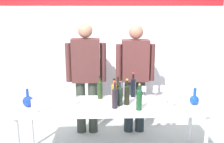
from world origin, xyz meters
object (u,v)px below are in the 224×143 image
at_px(wine_glass_left_1, 73,98).
at_px(wine_glass_right_3, 155,89).
at_px(presenter_right, 135,73).
at_px(decanter_blue_right, 194,99).
at_px(presenter_left, 86,72).
at_px(wine_bottle_5, 114,92).
at_px(wine_glass_right_0, 173,99).
at_px(wine_glass_left_2, 42,103).
at_px(display_table, 112,108).
at_px(decanter_blue_left, 28,101).
at_px(wine_bottle_4, 133,87).
at_px(wine_bottle_7, 120,95).
at_px(wine_glass_right_1, 144,89).
at_px(wine_glass_right_4, 163,89).
at_px(wine_glass_left_0, 72,92).
at_px(wine_glass_right_2, 166,96).
at_px(wine_bottle_1, 127,94).
at_px(wine_bottle_0, 118,90).
at_px(wine_bottle_6, 115,97).
at_px(wine_bottle_2, 100,89).
at_px(wine_glass_left_3, 34,104).
at_px(wine_bottle_3, 139,99).

distance_m(wine_glass_left_1, wine_glass_right_3, 1.11).
distance_m(presenter_right, wine_glass_right_3, 0.52).
relative_size(decanter_blue_right, wine_glass_right_3, 1.45).
bearing_deg(presenter_left, wine_bottle_5, -59.86).
relative_size(wine_glass_left_1, wine_glass_right_0, 0.96).
height_order(wine_glass_left_1, wine_glass_left_2, wine_glass_left_2).
bearing_deg(wine_glass_left_1, display_table, 2.83).
xyz_separation_m(decanter_blue_left, wine_glass_left_2, (0.20, -0.17, 0.04)).
distance_m(wine_glass_left_2, wine_glass_right_0, 1.56).
relative_size(wine_bottle_4, wine_bottle_7, 1.16).
xyz_separation_m(wine_glass_right_1, wine_glass_right_4, (0.26, 0.01, 0.00)).
height_order(display_table, wine_glass_right_0, wine_glass_right_0).
xyz_separation_m(wine_bottle_4, wine_glass_left_0, (-0.82, -0.06, -0.05)).
bearing_deg(wine_glass_right_2, wine_glass_left_1, -179.91).
distance_m(presenter_right, wine_glass_left_2, 1.52).
bearing_deg(decanter_blue_left, wine_glass_right_1, 11.92).
bearing_deg(display_table, wine_bottle_4, 43.86).
height_order(presenter_left, wine_glass_right_4, presenter_left).
bearing_deg(wine_glass_right_1, wine_glass_left_0, -177.16).
relative_size(presenter_left, wine_glass_left_1, 12.36).
xyz_separation_m(presenter_left, wine_bottle_4, (0.66, -0.44, -0.10)).
bearing_deg(presenter_right, presenter_left, -180.00).
relative_size(decanter_blue_left, wine_bottle_1, 0.69).
bearing_deg(presenter_right, wine_bottle_0, -118.78).
bearing_deg(wine_bottle_7, wine_glass_right_3, 30.03).
bearing_deg(wine_glass_right_0, presenter_right, 112.86).
bearing_deg(wine_bottle_6, wine_glass_right_4, 31.03).
distance_m(decanter_blue_left, wine_glass_left_1, 0.55).
height_order(wine_glass_left_2, wine_glass_right_4, wine_glass_left_2).
bearing_deg(wine_glass_right_3, wine_bottle_7, -149.97).
bearing_deg(wine_bottle_1, wine_glass_right_3, 33.79).
xyz_separation_m(wine_bottle_4, wine_bottle_7, (-0.20, -0.31, -0.02)).
xyz_separation_m(decanter_blue_right, wine_glass_right_4, (-0.33, 0.32, 0.04)).
height_order(presenter_left, wine_bottle_2, presenter_left).
distance_m(decanter_blue_left, wine_bottle_0, 1.14).
distance_m(wine_glass_left_0, wine_glass_left_3, 0.62).
relative_size(wine_bottle_3, wine_glass_right_4, 2.14).
height_order(wine_bottle_5, wine_glass_left_0, wine_bottle_5).
distance_m(wine_bottle_5, wine_glass_left_3, 0.98).
height_order(presenter_left, wine_bottle_0, presenter_left).
height_order(presenter_right, wine_glass_left_3, presenter_right).
bearing_deg(wine_glass_left_2, wine_bottle_0, 24.06).
xyz_separation_m(decanter_blue_left, presenter_left, (0.67, 0.77, 0.17)).
height_order(decanter_blue_right, wine_bottle_3, wine_bottle_3).
distance_m(wine_bottle_2, wine_bottle_5, 0.25).
distance_m(wine_glass_left_2, wine_glass_left_3, 0.10).
bearing_deg(wine_bottle_6, presenter_left, 114.75).
xyz_separation_m(wine_glass_left_2, wine_glass_right_4, (1.52, 0.49, -0.00)).
xyz_separation_m(decanter_blue_left, wine_bottle_5, (1.06, 0.09, 0.07)).
bearing_deg(wine_bottle_0, wine_bottle_7, -87.77).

